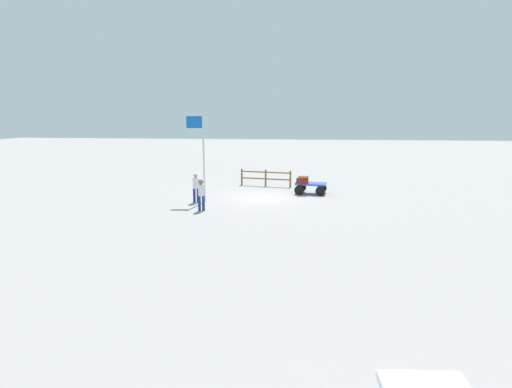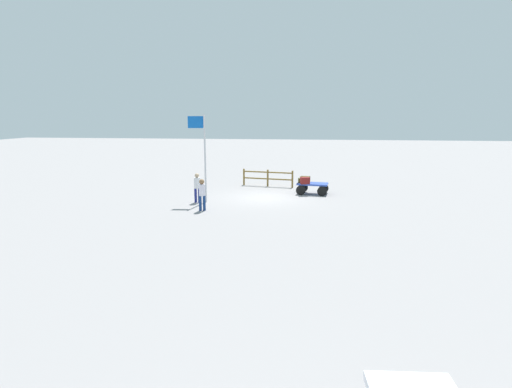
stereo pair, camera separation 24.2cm
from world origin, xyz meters
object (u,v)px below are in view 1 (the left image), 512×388
object	(u,v)px
suitcase_maroon	(303,179)
suitcase_grey	(302,180)
suitcase_dark	(303,181)
worker_lead	(201,193)
suitcase_tan	(304,179)
luggage_cart	(310,186)
worker_trailing	(196,186)
flagpole	(201,150)

from	to	relation	value
suitcase_maroon	suitcase_grey	bearing A→B (deg)	77.73
suitcase_dark	worker_lead	bearing A→B (deg)	43.50
suitcase_dark	suitcase_tan	xyz separation A→B (m)	(-0.02, -0.55, -0.01)
luggage_cart	suitcase_tan	bearing A→B (deg)	-24.76
worker_trailing	suitcase_dark	bearing A→B (deg)	-153.42
luggage_cart	worker_lead	distance (m)	7.57
worker_lead	flagpole	size ratio (longest dim) A/B	0.34
suitcase_tan	worker_trailing	size ratio (longest dim) A/B	0.36
suitcase_maroon	luggage_cart	bearing A→B (deg)	139.38
suitcase_maroon	flagpole	bearing A→B (deg)	32.46
suitcase_dark	worker_lead	size ratio (longest dim) A/B	0.38
suitcase_dark	luggage_cart	bearing A→B (deg)	-140.97
luggage_cart	flagpole	world-z (taller)	flagpole
suitcase_dark	worker_trailing	distance (m)	6.54
flagpole	worker_lead	bearing A→B (deg)	102.54
suitcase_grey	suitcase_dark	world-z (taller)	suitcase_dark
suitcase_tan	suitcase_dark	bearing A→B (deg)	87.77
luggage_cart	suitcase_tan	world-z (taller)	suitcase_tan
worker_trailing	flagpole	xyz separation A→B (m)	(-0.32, -0.17, 1.94)
suitcase_maroon	worker_lead	xyz separation A→B (m)	(5.05, 5.57, 0.09)
suitcase_tan	flagpole	world-z (taller)	flagpole
luggage_cart	suitcase_grey	bearing A→B (deg)	-5.13
suitcase_maroon	flagpole	world-z (taller)	flagpole
suitcase_maroon	worker_trailing	size ratio (longest dim) A/B	0.37
suitcase_dark	suitcase_tan	size ratio (longest dim) A/B	1.03
suitcase_dark	worker_lead	world-z (taller)	worker_lead
luggage_cart	suitcase_grey	size ratio (longest dim) A/B	2.96
suitcase_grey	suitcase_tan	distance (m)	0.19
worker_lead	flagpole	xyz separation A→B (m)	(0.46, -2.06, 1.96)
suitcase_grey	flagpole	size ratio (longest dim) A/B	0.14
worker_lead	luggage_cart	bearing A→B (deg)	-136.84
suitcase_tan	flagpole	bearing A→B (deg)	30.76
luggage_cart	suitcase_grey	xyz separation A→B (m)	(0.54, -0.05, 0.34)
suitcase_tan	flagpole	size ratio (longest dim) A/B	0.12
luggage_cart	suitcase_dark	distance (m)	0.70
luggage_cart	suitcase_dark	world-z (taller)	suitcase_dark
suitcase_dark	flagpole	bearing A→B (deg)	26.46
suitcase_grey	suitcase_dark	bearing A→B (deg)	103.17
worker_trailing	flagpole	bearing A→B (deg)	-151.31
luggage_cart	flagpole	size ratio (longest dim) A/B	0.42
flagpole	suitcase_grey	bearing A→B (deg)	-149.84
suitcase_tan	suitcase_maroon	bearing A→B (deg)	-78.50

